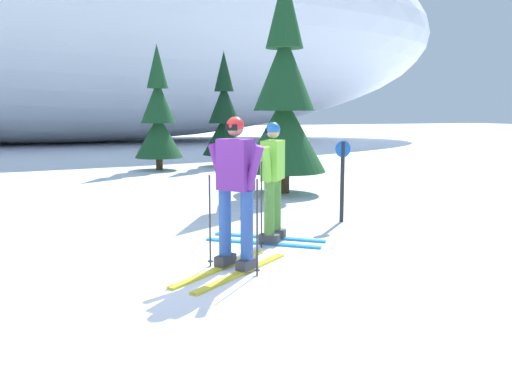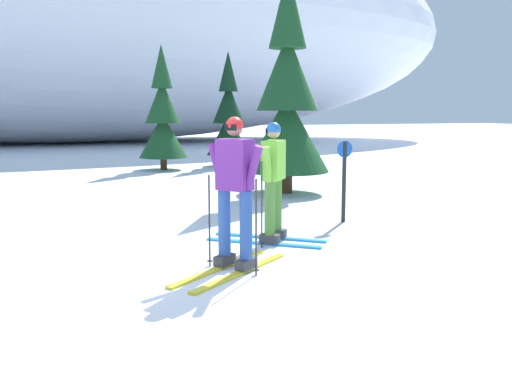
{
  "view_description": "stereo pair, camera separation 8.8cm",
  "coord_description": "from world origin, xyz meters",
  "px_view_note": "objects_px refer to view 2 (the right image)",
  "views": [
    {
      "loc": [
        -1.15,
        -5.78,
        1.88
      ],
      "look_at": [
        1.24,
        0.63,
        0.95
      ],
      "focal_mm": 37.37,
      "sensor_mm": 36.0,
      "label": 1
    },
    {
      "loc": [
        -1.07,
        -5.81,
        1.88
      ],
      "look_at": [
        1.24,
        0.63,
        0.95
      ],
      "focal_mm": 37.37,
      "sensor_mm": 36.0,
      "label": 2
    }
  ],
  "objects_px": {
    "skier_lime_jacket": "(273,179)",
    "trail_marker_post": "(344,176)",
    "skier_purple_jacket": "(234,191)",
    "pine_tree_center_right": "(287,102)",
    "pine_tree_far_right": "(229,119)",
    "pine_tree_center_left": "(163,118)"
  },
  "relations": [
    {
      "from": "trail_marker_post",
      "to": "skier_lime_jacket",
      "type": "bearing_deg",
      "value": -151.6
    },
    {
      "from": "skier_purple_jacket",
      "to": "pine_tree_center_right",
      "type": "height_order",
      "value": "pine_tree_center_right"
    },
    {
      "from": "pine_tree_center_right",
      "to": "trail_marker_post",
      "type": "xyz_separation_m",
      "value": [
        -0.35,
        -3.31,
        -1.3
      ]
    },
    {
      "from": "trail_marker_post",
      "to": "pine_tree_far_right",
      "type": "bearing_deg",
      "value": 84.88
    },
    {
      "from": "skier_lime_jacket",
      "to": "trail_marker_post",
      "type": "distance_m",
      "value": 1.87
    },
    {
      "from": "skier_purple_jacket",
      "to": "skier_lime_jacket",
      "type": "height_order",
      "value": "skier_purple_jacket"
    },
    {
      "from": "skier_purple_jacket",
      "to": "pine_tree_center_right",
      "type": "bearing_deg",
      "value": 61.2
    },
    {
      "from": "skier_lime_jacket",
      "to": "pine_tree_far_right",
      "type": "xyz_separation_m",
      "value": [
        2.5,
        10.46,
        0.71
      ]
    },
    {
      "from": "pine_tree_center_right",
      "to": "trail_marker_post",
      "type": "distance_m",
      "value": 3.57
    },
    {
      "from": "skier_lime_jacket",
      "to": "trail_marker_post",
      "type": "relative_size",
      "value": 1.25
    },
    {
      "from": "skier_lime_jacket",
      "to": "pine_tree_center_left",
      "type": "distance_m",
      "value": 10.08
    },
    {
      "from": "skier_lime_jacket",
      "to": "pine_tree_center_right",
      "type": "bearing_deg",
      "value": 64.58
    },
    {
      "from": "skier_purple_jacket",
      "to": "pine_tree_center_left",
      "type": "bearing_deg",
      "value": 84.32
    },
    {
      "from": "pine_tree_center_right",
      "to": "pine_tree_far_right",
      "type": "distance_m",
      "value": 6.3
    },
    {
      "from": "skier_lime_jacket",
      "to": "trail_marker_post",
      "type": "bearing_deg",
      "value": 28.4
    },
    {
      "from": "skier_purple_jacket",
      "to": "pine_tree_center_right",
      "type": "xyz_separation_m",
      "value": [
        2.92,
        5.31,
        1.14
      ]
    },
    {
      "from": "pine_tree_center_left",
      "to": "trail_marker_post",
      "type": "relative_size",
      "value": 2.86
    },
    {
      "from": "pine_tree_center_left",
      "to": "skier_purple_jacket",
      "type": "bearing_deg",
      "value": -95.68
    },
    {
      "from": "skier_purple_jacket",
      "to": "skier_lime_jacket",
      "type": "bearing_deg",
      "value": 50.24
    },
    {
      "from": "skier_purple_jacket",
      "to": "skier_lime_jacket",
      "type": "relative_size",
      "value": 1.05
    },
    {
      "from": "skier_lime_jacket",
      "to": "pine_tree_center_left",
      "type": "height_order",
      "value": "pine_tree_center_left"
    },
    {
      "from": "pine_tree_far_right",
      "to": "trail_marker_post",
      "type": "xyz_separation_m",
      "value": [
        -0.86,
        -9.57,
        -0.83
      ]
    }
  ]
}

